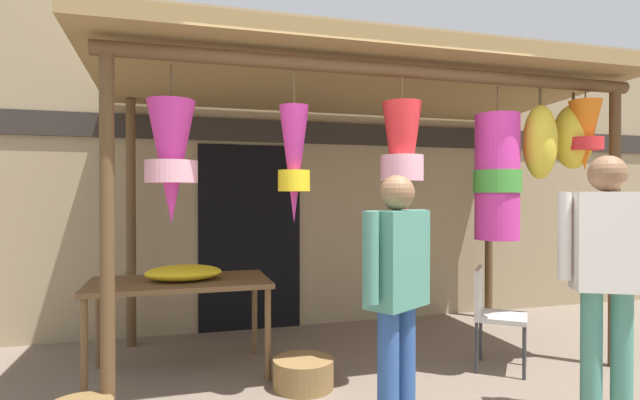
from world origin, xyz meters
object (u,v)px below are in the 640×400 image
flower_heap_on_table (185,273)px  wicker_basket_by_table (303,373)px  customer_foreground (607,264)px  folding_chair (492,309)px  display_table (180,289)px  vendor_in_orange (397,282)px

flower_heap_on_table → wicker_basket_by_table: size_ratio=1.33×
wicker_basket_by_table → customer_foreground: 2.24m
folding_chair → display_table: bearing=166.7°
flower_heap_on_table → vendor_in_orange: bearing=-49.4°
wicker_basket_by_table → vendor_in_orange: 1.25m
display_table → vendor_in_orange: size_ratio=0.90×
wicker_basket_by_table → customer_foreground: (1.73, -1.10, 0.91)m
flower_heap_on_table → vendor_in_orange: (1.21, -1.42, 0.10)m
flower_heap_on_table → customer_foreground: 3.06m
display_table → wicker_basket_by_table: size_ratio=3.10×
display_table → folding_chair: bearing=-13.3°
vendor_in_orange → customer_foreground: (1.36, -0.23, 0.09)m
vendor_in_orange → customer_foreground: customer_foreground is taller
flower_heap_on_table → display_table: bearing=148.2°
vendor_in_orange → flower_heap_on_table: bearing=130.6°
customer_foreground → display_table: bearing=147.5°
folding_chair → vendor_in_orange: vendor_in_orange is taller
wicker_basket_by_table → flower_heap_on_table: bearing=147.4°
display_table → folding_chair: (2.52, -0.60, -0.19)m
display_table → flower_heap_on_table: bearing=-31.8°
display_table → vendor_in_orange: (1.26, -1.44, 0.24)m
display_table → customer_foreground: (2.62, -1.67, 0.32)m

